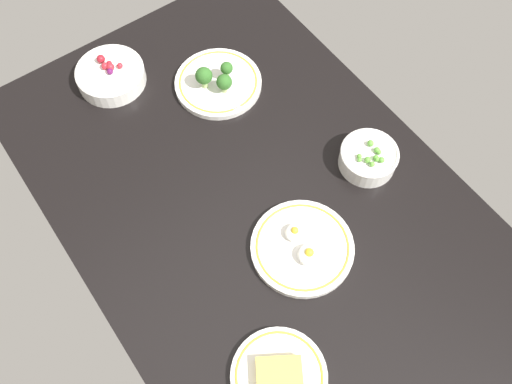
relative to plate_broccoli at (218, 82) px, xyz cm
name	(u,v)px	position (x,y,z in cm)	size (l,w,h in cm)	color
dining_table	(256,200)	(-31.96, 10.90, -3.66)	(129.59, 84.39, 4.00)	black
plate_broccoli	(218,82)	(0.00, 0.00, 0.00)	(22.45, 22.45, 7.90)	white
bowl_berries	(111,75)	(17.46, 21.43, 0.79)	(17.65, 17.65, 6.30)	white
plate_eggs	(302,247)	(-48.71, 10.43, -0.49)	(22.85, 22.85, 5.19)	white
bowl_peas	(368,158)	(-40.35, -15.70, 1.20)	(13.80, 13.80, 6.42)	white
plate_cheese	(279,376)	(-67.45, 30.89, -0.42)	(19.24, 19.24, 4.03)	white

